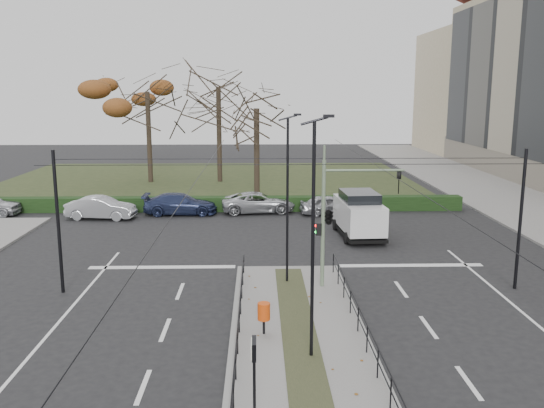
{
  "coord_description": "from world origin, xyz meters",
  "views": [
    {
      "loc": [
        -1.39,
        -21.21,
        8.32
      ],
      "look_at": [
        -0.7,
        6.28,
        2.9
      ],
      "focal_mm": 38.0,
      "sensor_mm": 36.0,
      "label": 1
    }
  ],
  "objects": [
    {
      "name": "bare_tree_near",
      "position": [
        -1.46,
        24.2,
        6.46
      ],
      "size": [
        5.48,
        5.48,
        9.14
      ],
      "color": "black",
      "rests_on": "park"
    },
    {
      "name": "streetlamp_median_near",
      "position": [
        0.28,
        -4.43,
        3.96
      ],
      "size": [
        0.63,
        0.13,
        7.51
      ],
      "color": "black",
      "rests_on": "median_island"
    },
    {
      "name": "parked_car_second",
      "position": [
        -11.74,
        16.2,
        0.74
      ],
      "size": [
        4.65,
        2.05,
        1.48
      ],
      "primitive_type": "imported",
      "rotation": [
        0.0,
        0.0,
        1.46
      ],
      "color": "#A3A5AB",
      "rests_on": "ground"
    },
    {
      "name": "parked_car_fifth",
      "position": [
        3.46,
        17.16,
        0.67
      ],
      "size": [
        4.1,
        2.04,
        1.34
      ],
      "primitive_type": "imported",
      "rotation": [
        0.0,
        0.0,
        1.69
      ],
      "color": "#A3A5AB",
      "rests_on": "ground"
    },
    {
      "name": "parked_car_fourth",
      "position": [
        -1.36,
        18.0,
        0.71
      ],
      "size": [
        5.33,
        2.94,
        1.41
      ],
      "primitive_type": "imported",
      "rotation": [
        0.0,
        0.0,
        1.69
      ],
      "color": "#A3A5AB",
      "rests_on": "ground"
    },
    {
      "name": "streetlamp_median_far",
      "position": [
        -0.12,
        2.78,
        3.83
      ],
      "size": [
        0.61,
        0.12,
        7.26
      ],
      "color": "black",
      "rests_on": "median_island"
    },
    {
      "name": "litter_bin",
      "position": [
        -1.21,
        -2.73,
        0.93
      ],
      "size": [
        0.43,
        0.43,
        1.1
      ],
      "color": "black",
      "rests_on": "median_island"
    },
    {
      "name": "sidewalk_east",
      "position": [
        18.0,
        22.0,
        0.07
      ],
      "size": [
        8.0,
        90.0,
        0.14
      ],
      "primitive_type": "cube",
      "color": "slate",
      "rests_on": "ground"
    },
    {
      "name": "median_railing",
      "position": [
        0.0,
        -2.6,
        0.98
      ],
      "size": [
        4.14,
        13.24,
        0.92
      ],
      "color": "black",
      "rests_on": "median_island"
    },
    {
      "name": "ground",
      "position": [
        0.0,
        0.0,
        0.0
      ],
      "size": [
        140.0,
        140.0,
        0.0
      ],
      "primitive_type": "plane",
      "color": "black",
      "rests_on": "ground"
    },
    {
      "name": "rust_tree",
      "position": [
        -11.25,
        31.41,
        8.24
      ],
      "size": [
        10.08,
        10.08,
        10.71
      ],
      "color": "black",
      "rests_on": "park"
    },
    {
      "name": "info_panel",
      "position": [
        -1.51,
        -8.17,
        1.9
      ],
      "size": [
        0.13,
        0.58,
        2.24
      ],
      "color": "black",
      "rests_on": "median_island"
    },
    {
      "name": "catenary",
      "position": [
        0.0,
        1.62,
        3.42
      ],
      "size": [
        20.0,
        34.0,
        6.0
      ],
      "color": "black",
      "rests_on": "ground"
    },
    {
      "name": "traffic_light",
      "position": [
        1.65,
        2.16,
        3.27
      ],
      "size": [
        3.66,
        2.1,
        5.38
      ],
      "color": "#627459",
      "rests_on": "median_island"
    },
    {
      "name": "hedge",
      "position": [
        -6.0,
        18.6,
        0.5
      ],
      "size": [
        38.0,
        1.0,
        1.0
      ],
      "primitive_type": "cube",
      "color": "black",
      "rests_on": "ground"
    },
    {
      "name": "white_van",
      "position": [
        4.45,
        11.14,
        1.36
      ],
      "size": [
        2.53,
        5.17,
        2.64
      ],
      "color": "silver",
      "rests_on": "ground"
    },
    {
      "name": "median_island",
      "position": [
        0.0,
        -2.5,
        0.07
      ],
      "size": [
        4.4,
        15.0,
        0.14
      ],
      "primitive_type": "cube",
      "color": "slate",
      "rests_on": "ground"
    },
    {
      "name": "park",
      "position": [
        -6.0,
        32.0,
        0.05
      ],
      "size": [
        38.0,
        26.0,
        0.1
      ],
      "primitive_type": "cube",
      "color": "#273118",
      "rests_on": "ground"
    },
    {
      "name": "parked_car_third",
      "position": [
        -6.7,
        17.5,
        0.72
      ],
      "size": [
        5.0,
        2.06,
        1.45
      ],
      "primitive_type": "imported",
      "rotation": [
        0.0,
        0.0,
        1.58
      ],
      "color": "#20294B",
      "rests_on": "ground"
    },
    {
      "name": "bare_tree_center",
      "position": [
        -4.89,
        31.5,
        8.07
      ],
      "size": [
        8.39,
        8.39,
        11.42
      ],
      "color": "black",
      "rests_on": "park"
    }
  ]
}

